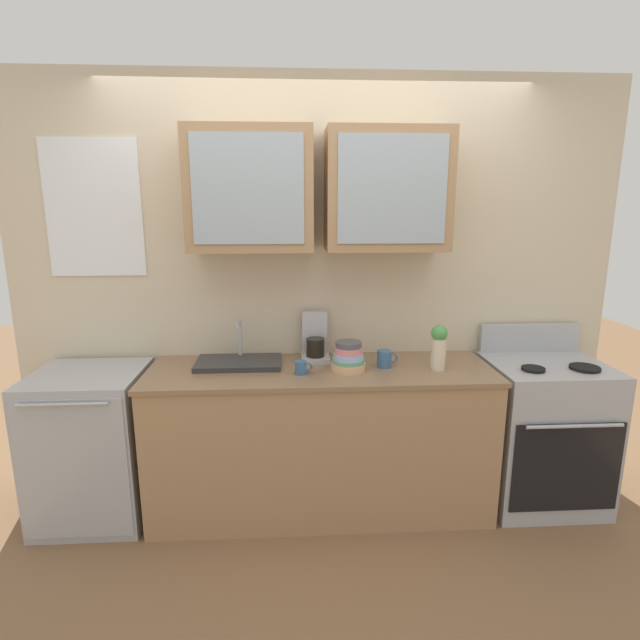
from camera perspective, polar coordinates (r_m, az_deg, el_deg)
The scene contains 11 objects.
ground_plane at distance 3.30m, azimuth 0.07°, elevation -20.23°, with size 10.00×10.00×0.00m, color brown.
back_wall_unit at distance 3.09m, azimuth -0.38°, elevation 5.94°, with size 3.70×0.43×2.56m.
counter at distance 3.08m, azimuth 0.07°, elevation -13.32°, with size 1.99×0.63×0.88m.
stove_range at distance 3.43m, azimuth 23.90°, elevation -11.51°, with size 0.68×0.63×1.06m.
sink_faucet at distance 3.00m, azimuth -9.20°, elevation -4.69°, with size 0.50×0.29×0.25m.
bowl_stack at distance 2.86m, azimuth 3.25°, elevation -4.27°, with size 0.20×0.20×0.17m.
vase at distance 2.93m, azimuth 13.33°, elevation -2.89°, with size 0.09×0.09×0.26m.
cup_near_sink at distance 2.81m, azimuth -2.14°, elevation -5.41°, with size 0.10×0.06×0.08m.
cup_near_bowls at distance 2.95m, azimuth 7.35°, elevation -4.38°, with size 0.12×0.08×0.10m.
dishwasher at distance 3.28m, azimuth -24.37°, elevation -12.83°, with size 0.61×0.61×0.88m.
coffee_maker at distance 3.07m, azimuth -0.58°, elevation -2.46°, with size 0.17×0.20×0.29m.
Camera 1 is at (-0.17, -2.76, 1.80)m, focal length 28.19 mm.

